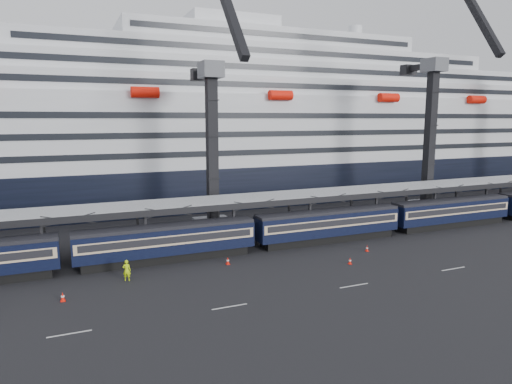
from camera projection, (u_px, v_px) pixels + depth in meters
ground at (439, 256)px, 50.44m from camera, size 260.00×260.00×0.00m
train at (351, 221)px, 57.38m from camera, size 133.05×3.00×4.05m
canopy at (364, 191)px, 62.32m from camera, size 130.00×6.25×5.53m
cruise_ship at (262, 132)px, 89.84m from camera, size 214.09×28.84×34.00m
crane_dark_near at (213, 143)px, 57.71m from camera, size 4.50×17.75×35.08m
crane_dark_mid at (432, 129)px, 70.08m from camera, size 4.50×18.24×39.64m
worker at (127, 270)px, 42.54m from camera, size 0.85×0.69×2.01m
traffic_cone_a at (63, 297)px, 37.83m from camera, size 0.40×0.40×0.81m
traffic_cone_b at (228, 261)px, 47.45m from camera, size 0.39×0.39×0.78m
traffic_cone_c at (367, 248)px, 52.09m from camera, size 0.36×0.36×0.72m
traffic_cone_d at (350, 261)px, 47.52m from camera, size 0.36×0.36×0.72m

